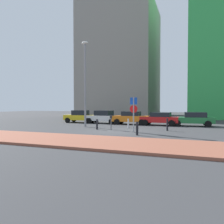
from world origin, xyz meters
TOP-DOWN VIEW (x-y plane):
  - ground_plane at (0.00, 0.00)m, footprint 120.00×120.00m
  - sidewalk_brick at (0.00, -5.86)m, footprint 40.00×4.15m
  - parked_car_yellow at (-7.33, 7.27)m, footprint 3.99×2.04m
  - parked_car_white at (-4.15, 7.23)m, footprint 4.40×2.22m
  - parked_car_orange at (-0.65, 6.93)m, footprint 4.15×1.93m
  - parked_car_red at (2.56, 6.89)m, footprint 4.07×2.05m
  - parked_car_green at (5.92, 7.06)m, footprint 4.32×2.17m
  - parking_sign_post at (1.55, -0.36)m, footprint 0.59×0.14m
  - parking_meter at (-0.73, 0.68)m, footprint 0.18×0.14m
  - street_lamp at (-4.15, 2.48)m, footprint 0.70×0.36m
  - traffic_bollard_near at (2.20, -1.84)m, footprint 0.17×0.17m
  - traffic_bollard_mid at (3.90, 1.78)m, footprint 0.15×0.15m
  - traffic_bollard_far at (-2.03, 0.61)m, footprint 0.17×0.17m
  - traffic_bollard_edge at (0.21, 2.77)m, footprint 0.14×0.14m
  - building_under_construction at (-9.32, 29.92)m, footprint 15.31×15.56m

SIDE VIEW (x-z plane):
  - ground_plane at x=0.00m, z-range 0.00..0.00m
  - sidewalk_brick at x=0.00m, z-range 0.00..0.14m
  - traffic_bollard_edge at x=0.21m, z-range 0.00..0.88m
  - traffic_bollard_far at x=-2.03m, z-range 0.00..0.91m
  - traffic_bollard_near at x=2.20m, z-range 0.00..0.96m
  - traffic_bollard_mid at x=3.90m, z-range 0.00..1.04m
  - parked_car_red at x=2.56m, z-range 0.04..1.44m
  - parked_car_green at x=5.92m, z-range 0.03..1.47m
  - parked_car_orange at x=-0.65m, z-range 0.03..1.50m
  - parked_car_white at x=-4.15m, z-range 0.01..1.54m
  - parked_car_yellow at x=-7.33m, z-range 0.01..1.55m
  - parking_meter at x=-0.73m, z-range 0.20..1.49m
  - parking_sign_post at x=1.55m, z-range 0.36..3.13m
  - street_lamp at x=-4.15m, z-range 0.65..9.11m
  - building_under_construction at x=-9.32m, z-range 0.00..24.09m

